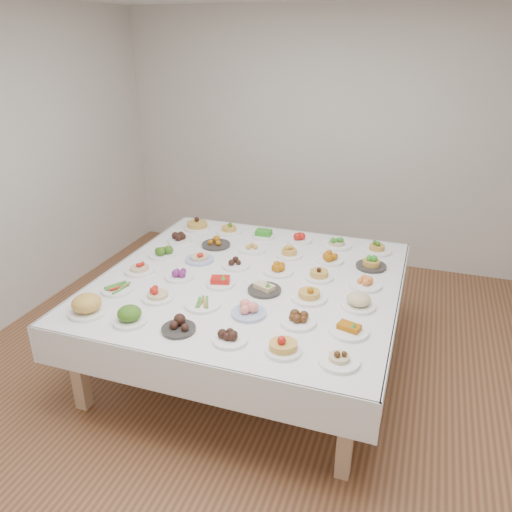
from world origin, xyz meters
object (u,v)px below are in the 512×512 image
(dish_0, at_px, (87,304))
(dish_18, at_px, (162,251))
(dish_35, at_px, (377,246))
(display_table, at_px, (250,286))

(dish_0, bearing_deg, dish_18, 89.71)
(dish_18, relative_size, dish_35, 0.93)
(dish_0, relative_size, dish_18, 1.12)
(display_table, distance_m, dish_18, 0.88)
(display_table, relative_size, dish_0, 8.67)
(display_table, relative_size, dish_35, 9.06)
(display_table, height_order, dish_18, dish_18)
(display_table, relative_size, dish_18, 9.73)
(dish_0, distance_m, dish_18, 1.03)
(display_table, xyz_separation_m, dish_0, (-0.86, -0.86, 0.14))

